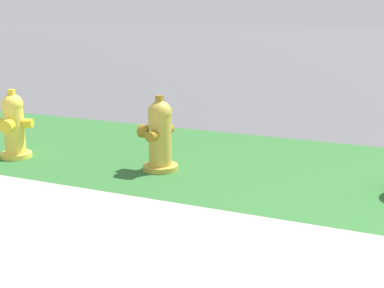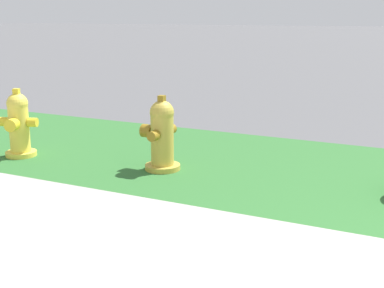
% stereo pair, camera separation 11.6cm
% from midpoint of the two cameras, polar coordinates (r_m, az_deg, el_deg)
% --- Properties ---
extents(fire_hydrant_near_corner, '(0.38, 0.36, 0.67)m').
position_cam_midpoint_polar(fire_hydrant_near_corner, '(5.46, -19.07, 1.85)').
color(fire_hydrant_near_corner, yellow).
rests_on(fire_hydrant_near_corner, ground).
extents(fire_hydrant_by_grass_verge, '(0.36, 0.39, 0.68)m').
position_cam_midpoint_polar(fire_hydrant_by_grass_verge, '(4.76, -4.19, 0.93)').
color(fire_hydrant_by_grass_verge, gold).
rests_on(fire_hydrant_by_grass_verge, ground).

